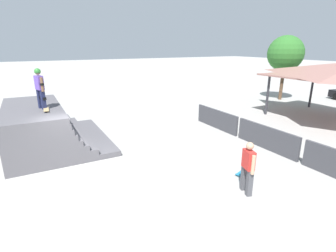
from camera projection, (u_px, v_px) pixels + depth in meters
name	position (u px, v px, depth m)	size (l,w,h in m)	color
ground_plane	(83.00, 170.00, 9.99)	(160.00, 160.00, 0.00)	#A3A09B
quarter_pipe_ramp	(43.00, 129.00, 12.07)	(5.63, 4.30, 1.94)	#565459
skater_on_deck	(40.00, 86.00, 10.97)	(0.73, 0.39, 1.71)	#1E2347
skateboard_on_deck	(46.00, 110.00, 10.83)	(0.80, 0.25, 0.09)	blue
bystander_walking	(248.00, 165.00, 8.18)	(0.69, 0.36, 1.73)	#4C4C51
skateboard_on_ground	(242.00, 172.00, 9.68)	(0.46, 0.82, 0.09)	red
barrier_fence	(266.00, 138.00, 11.90)	(10.56, 0.12, 1.05)	#3D3D42
tree_beside_pavilion	(286.00, 54.00, 21.80)	(2.93, 2.93, 5.36)	brown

